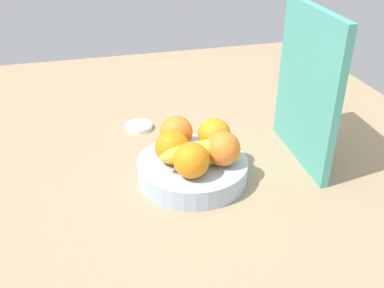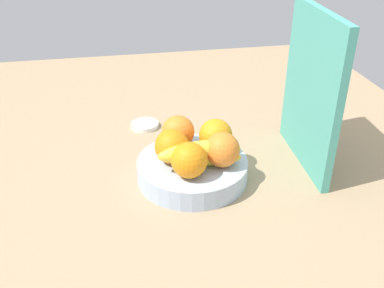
{
  "view_description": "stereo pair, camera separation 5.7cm",
  "coord_description": "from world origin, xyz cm",
  "px_view_note": "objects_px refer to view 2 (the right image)",
  "views": [
    {
      "loc": [
        80.5,
        -22.37,
        56.95
      ],
      "look_at": [
        -0.44,
        -1.07,
        8.7
      ],
      "focal_mm": 41.37,
      "sensor_mm": 36.0,
      "label": 1
    },
    {
      "loc": [
        81.76,
        -16.81,
        56.95
      ],
      "look_at": [
        -0.44,
        -1.07,
        8.7
      ],
      "focal_mm": 41.37,
      "sensor_mm": 36.0,
      "label": 2
    }
  ],
  "objects_px": {
    "orange_back_left": "(222,150)",
    "orange_back_right": "(216,135)",
    "banana_bunch": "(199,154)",
    "fruit_bowl": "(192,168)",
    "orange_front_left": "(178,132)",
    "orange_center": "(189,160)",
    "cutting_board": "(311,91)",
    "orange_front_right": "(172,146)",
    "jar_lid": "(145,125)"
  },
  "relations": [
    {
      "from": "orange_back_left",
      "to": "orange_back_right",
      "type": "height_order",
      "value": "same"
    },
    {
      "from": "orange_back_left",
      "to": "banana_bunch",
      "type": "xyz_separation_m",
      "value": [
        -0.01,
        -0.05,
        -0.01
      ]
    },
    {
      "from": "fruit_bowl",
      "to": "orange_front_left",
      "type": "height_order",
      "value": "orange_front_left"
    },
    {
      "from": "orange_center",
      "to": "banana_bunch",
      "type": "height_order",
      "value": "orange_center"
    },
    {
      "from": "orange_back_right",
      "to": "cutting_board",
      "type": "relative_size",
      "value": 0.21
    },
    {
      "from": "orange_front_left",
      "to": "cutting_board",
      "type": "relative_size",
      "value": 0.21
    },
    {
      "from": "orange_front_left",
      "to": "cutting_board",
      "type": "height_order",
      "value": "cutting_board"
    },
    {
      "from": "fruit_bowl",
      "to": "orange_back_right",
      "type": "height_order",
      "value": "orange_back_right"
    },
    {
      "from": "orange_front_left",
      "to": "orange_back_right",
      "type": "distance_m",
      "value": 0.09
    },
    {
      "from": "orange_front_right",
      "to": "orange_back_left",
      "type": "xyz_separation_m",
      "value": [
        0.03,
        0.1,
        0.0
      ]
    },
    {
      "from": "banana_bunch",
      "to": "orange_back_left",
      "type": "bearing_deg",
      "value": 83.95
    },
    {
      "from": "orange_back_right",
      "to": "banana_bunch",
      "type": "xyz_separation_m",
      "value": [
        0.06,
        -0.05,
        -0.01
      ]
    },
    {
      "from": "cutting_board",
      "to": "orange_front_left",
      "type": "bearing_deg",
      "value": -95.17
    },
    {
      "from": "fruit_bowl",
      "to": "orange_center",
      "type": "bearing_deg",
      "value": -15.92
    },
    {
      "from": "orange_back_left",
      "to": "cutting_board",
      "type": "bearing_deg",
      "value": 104.97
    },
    {
      "from": "orange_back_left",
      "to": "jar_lid",
      "type": "distance_m",
      "value": 0.34
    },
    {
      "from": "cutting_board",
      "to": "fruit_bowl",
      "type": "bearing_deg",
      "value": -82.43
    },
    {
      "from": "orange_back_left",
      "to": "cutting_board",
      "type": "distance_m",
      "value": 0.24
    },
    {
      "from": "orange_front_left",
      "to": "banana_bunch",
      "type": "relative_size",
      "value": 0.4
    },
    {
      "from": "orange_front_left",
      "to": "jar_lid",
      "type": "xyz_separation_m",
      "value": [
        -0.2,
        -0.06,
        -0.08
      ]
    },
    {
      "from": "orange_center",
      "to": "jar_lid",
      "type": "bearing_deg",
      "value": -168.97
    },
    {
      "from": "orange_back_right",
      "to": "banana_bunch",
      "type": "distance_m",
      "value": 0.08
    },
    {
      "from": "fruit_bowl",
      "to": "orange_back_left",
      "type": "xyz_separation_m",
      "value": [
        0.03,
        0.06,
        0.06
      ]
    },
    {
      "from": "fruit_bowl",
      "to": "orange_back_left",
      "type": "bearing_deg",
      "value": 60.61
    },
    {
      "from": "orange_back_right",
      "to": "cutting_board",
      "type": "xyz_separation_m",
      "value": [
        0.01,
        0.22,
        0.09
      ]
    },
    {
      "from": "orange_front_left",
      "to": "orange_back_right",
      "type": "bearing_deg",
      "value": 67.68
    },
    {
      "from": "orange_back_right",
      "to": "orange_center",
      "type": "bearing_deg",
      "value": -40.13
    },
    {
      "from": "orange_back_right",
      "to": "jar_lid",
      "type": "height_order",
      "value": "orange_back_right"
    },
    {
      "from": "banana_bunch",
      "to": "jar_lid",
      "type": "bearing_deg",
      "value": -162.78
    },
    {
      "from": "orange_back_left",
      "to": "jar_lid",
      "type": "relative_size",
      "value": 1.01
    },
    {
      "from": "jar_lid",
      "to": "cutting_board",
      "type": "bearing_deg",
      "value": 55.94
    },
    {
      "from": "orange_front_left",
      "to": "jar_lid",
      "type": "bearing_deg",
      "value": -163.2
    },
    {
      "from": "orange_back_left",
      "to": "fruit_bowl",
      "type": "bearing_deg",
      "value": -119.39
    },
    {
      "from": "orange_front_right",
      "to": "orange_back_left",
      "type": "distance_m",
      "value": 0.11
    },
    {
      "from": "orange_front_right",
      "to": "orange_back_right",
      "type": "distance_m",
      "value": 0.11
    },
    {
      "from": "banana_bunch",
      "to": "cutting_board",
      "type": "distance_m",
      "value": 0.29
    },
    {
      "from": "orange_center",
      "to": "orange_back_left",
      "type": "xyz_separation_m",
      "value": [
        -0.03,
        0.08,
        0.0
      ]
    },
    {
      "from": "orange_front_left",
      "to": "cutting_board",
      "type": "bearing_deg",
      "value": 82.28
    },
    {
      "from": "orange_back_right",
      "to": "orange_front_right",
      "type": "bearing_deg",
      "value": -73.79
    },
    {
      "from": "fruit_bowl",
      "to": "orange_back_right",
      "type": "relative_size",
      "value": 3.23
    },
    {
      "from": "orange_front_right",
      "to": "banana_bunch",
      "type": "height_order",
      "value": "orange_front_right"
    },
    {
      "from": "orange_front_right",
      "to": "banana_bunch",
      "type": "relative_size",
      "value": 0.4
    },
    {
      "from": "orange_front_right",
      "to": "orange_back_right",
      "type": "xyz_separation_m",
      "value": [
        -0.03,
        0.1,
        0.0
      ]
    },
    {
      "from": "orange_back_right",
      "to": "orange_front_left",
      "type": "bearing_deg",
      "value": -112.32
    },
    {
      "from": "orange_center",
      "to": "orange_back_right",
      "type": "height_order",
      "value": "same"
    },
    {
      "from": "orange_back_right",
      "to": "jar_lid",
      "type": "bearing_deg",
      "value": -148.83
    },
    {
      "from": "fruit_bowl",
      "to": "jar_lid",
      "type": "xyz_separation_m",
      "value": [
        -0.27,
        -0.08,
        -0.02
      ]
    },
    {
      "from": "orange_front_right",
      "to": "orange_back_left",
      "type": "height_order",
      "value": "same"
    },
    {
      "from": "fruit_bowl",
      "to": "jar_lid",
      "type": "bearing_deg",
      "value": -162.98
    },
    {
      "from": "jar_lid",
      "to": "fruit_bowl",
      "type": "bearing_deg",
      "value": 17.02
    }
  ]
}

